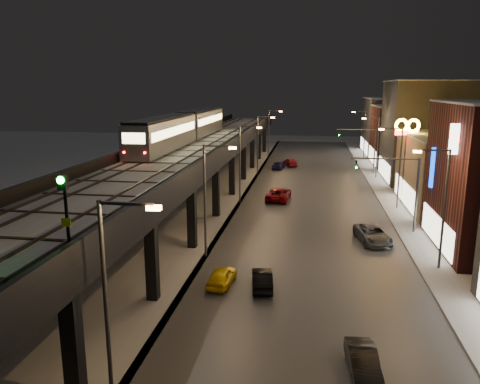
{
  "coord_description": "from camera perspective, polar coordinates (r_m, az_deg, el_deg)",
  "views": [
    {
      "loc": [
        7.33,
        -21.48,
        13.26
      ],
      "look_at": [
        1.79,
        14.79,
        5.0
      ],
      "focal_mm": 35.0,
      "sensor_mm": 36.0,
      "label": 1
    }
  ],
  "objects": [
    {
      "name": "sign_citgo",
      "position": [
        38.29,
        25.61,
        3.75
      ],
      "size": [
        2.24,
        0.39,
        10.65
      ],
      "color": "#38383A",
      "rests_on": "ground"
    },
    {
      "name": "streetlight_left_1",
      "position": [
        36.24,
        -3.9,
        -0.14
      ],
      "size": [
        2.57,
        0.28,
        9.0
      ],
      "color": "#38383A",
      "rests_on": "ground"
    },
    {
      "name": "under_viaduct_pavement",
      "position": [
        59.52,
        -4.48,
        -0.19
      ],
      "size": [
        11.0,
        120.0,
        0.06
      ],
      "primitive_type": "cube",
      "color": "#9FA1A8",
      "rests_on": "ground"
    },
    {
      "name": "road_surface",
      "position": [
        58.01,
        8.62,
        -0.64
      ],
      "size": [
        17.0,
        120.0,
        0.06
      ],
      "primitive_type": "cube",
      "color": "#46474D",
      "rests_on": "ground"
    },
    {
      "name": "car_near_white",
      "position": [
        31.89,
        2.71,
        -10.67
      ],
      "size": [
        1.84,
        3.93,
        1.24
      ],
      "primitive_type": "imported",
      "rotation": [
        0.0,
        0.0,
        3.28
      ],
      "color": "black",
      "rests_on": "ground"
    },
    {
      "name": "viaduct_parapet_far",
      "position": [
        56.69,
        -9.6,
        6.02
      ],
      "size": [
        0.3,
        100.0,
        1.1
      ],
      "primitive_type": "cube",
      "color": "black",
      "rests_on": "elevated_viaduct"
    },
    {
      "name": "viaduct_parapet_streetside",
      "position": [
        54.6,
        -0.85,
        5.95
      ],
      "size": [
        0.3,
        100.0,
        1.1
      ],
      "primitive_type": "cube",
      "color": "black",
      "rests_on": "elevated_viaduct"
    },
    {
      "name": "traffic_light_rig_b",
      "position": [
        74.48,
        15.25,
        5.49
      ],
      "size": [
        6.1,
        0.34,
        7.0
      ],
      "color": "#38383A",
      "rests_on": "ground"
    },
    {
      "name": "rail_signal",
      "position": [
        19.41,
        -20.64,
        -0.8
      ],
      "size": [
        0.39,
        0.45,
        3.36
      ],
      "color": "black",
      "rests_on": "viaduct_trackbed"
    },
    {
      "name": "viaduct_trackbed",
      "position": [
        55.51,
        -5.31,
        5.52
      ],
      "size": [
        8.4,
        100.0,
        0.32
      ],
      "color": "#B2B7C1",
      "rests_on": "elevated_viaduct"
    },
    {
      "name": "streetlight_right_4",
      "position": [
        89.34,
        14.8,
        7.12
      ],
      "size": [
        2.56,
        0.28,
        9.0
      ],
      "color": "#38383A",
      "rests_on": "ground"
    },
    {
      "name": "building_e",
      "position": [
        85.52,
        20.01,
        6.44
      ],
      "size": [
        12.2,
        12.2,
        10.16
      ],
      "color": "#51231E",
      "rests_on": "ground"
    },
    {
      "name": "streetlight_left_3",
      "position": [
        71.36,
        2.4,
        6.22
      ],
      "size": [
        2.57,
        0.28,
        9.0
      ],
      "color": "#38383A",
      "rests_on": "ground"
    },
    {
      "name": "building_c",
      "position": [
        56.76,
        25.64,
        2.12
      ],
      "size": [
        12.2,
        15.2,
        8.16
      ],
      "color": "#826E52",
      "rests_on": "ground"
    },
    {
      "name": "ground",
      "position": [
        26.28,
        -9.21,
        -17.79
      ],
      "size": [
        220.0,
        220.0,
        0.0
      ],
      "primitive_type": "plane",
      "color": "silver"
    },
    {
      "name": "car_far_white",
      "position": [
        77.28,
        4.72,
        3.27
      ],
      "size": [
        2.11,
        4.12,
        1.34
      ],
      "primitive_type": "imported",
      "rotation": [
        0.0,
        0.0,
        3.0
      ],
      "color": "#141741",
      "rests_on": "ground"
    },
    {
      "name": "streetlight_left_4",
      "position": [
        89.18,
        3.69,
        7.5
      ],
      "size": [
        2.57,
        0.28,
        9.0
      ],
      "color": "#38383A",
      "rests_on": "ground"
    },
    {
      "name": "sign_carwash",
      "position": [
        44.55,
        23.08,
        1.94
      ],
      "size": [
        1.57,
        0.35,
        8.15
      ],
      "color": "#38383A",
      "rests_on": "ground"
    },
    {
      "name": "sidewalk_right",
      "position": [
        58.88,
        18.39,
        -0.92
      ],
      "size": [
        4.0,
        120.0,
        0.14
      ],
      "primitive_type": "cube",
      "color": "#9FA1A8",
      "rests_on": "ground"
    },
    {
      "name": "car_onc_dark",
      "position": [
        42.3,
        15.9,
        -5.07
      ],
      "size": [
        3.27,
        5.49,
        1.43
      ],
      "primitive_type": "imported",
      "rotation": [
        0.0,
        0.0,
        0.18
      ],
      "color": "#51575F",
      "rests_on": "ground"
    },
    {
      "name": "building_d",
      "position": [
        71.71,
        22.25,
        6.81
      ],
      "size": [
        12.2,
        13.2,
        14.16
      ],
      "color": "#333337",
      "rests_on": "ground"
    },
    {
      "name": "streetlight_left_2",
      "position": [
        53.65,
        0.27,
        4.09
      ],
      "size": [
        2.57,
        0.28,
        9.0
      ],
      "color": "#38383A",
      "rests_on": "ground"
    },
    {
      "name": "car_mid_silver",
      "position": [
        55.87,
        4.72,
        -0.29
      ],
      "size": [
        2.96,
        5.62,
        1.51
      ],
      "primitive_type": "imported",
      "rotation": [
        0.0,
        0.0,
        3.06
      ],
      "color": "#73040A",
      "rests_on": "ground"
    },
    {
      "name": "building_f",
      "position": [
        99.19,
        18.49,
        7.6
      ],
      "size": [
        12.2,
        16.2,
        11.16
      ],
      "color": "#37383A",
      "rests_on": "ground"
    },
    {
      "name": "car_onc_silver",
      "position": [
        24.03,
        14.74,
        -19.52
      ],
      "size": [
        1.57,
        3.82,
        1.23
      ],
      "primitive_type": "imported",
      "rotation": [
        0.0,
        0.0,
        0.07
      ],
      "color": "black",
      "rests_on": "ground"
    },
    {
      "name": "streetlight_right_3",
      "position": [
        71.55,
        16.26,
        5.75
      ],
      "size": [
        2.56,
        0.28,
        9.0
      ],
      "color": "#38383A",
      "rests_on": "ground"
    },
    {
      "name": "elevated_viaduct",
      "position": [
        55.49,
        -5.32,
        4.72
      ],
      "size": [
        9.0,
        100.0,
        6.3
      ],
      "color": "black",
      "rests_on": "ground"
    },
    {
      "name": "car_mid_dark",
      "position": [
        80.58,
        6.16,
        3.61
      ],
      "size": [
        2.98,
        4.74,
        1.28
      ],
      "primitive_type": "imported",
      "rotation": [
        0.0,
        0.0,
        3.43
      ],
      "color": "maroon",
      "rests_on": "ground"
    },
    {
      "name": "streetlight_right_1",
      "position": [
        36.62,
        23.31,
        -1.02
      ],
      "size": [
        2.56,
        0.28,
        9.0
      ],
      "color": "#38383A",
      "rests_on": "ground"
    },
    {
      "name": "car_taxi",
      "position": [
        32.39,
        -2.23,
        -10.32
      ],
      "size": [
        1.76,
        3.69,
        1.22
      ],
      "primitive_type": "imported",
      "rotation": [
        0.0,
        0.0,
        3.05
      ],
      "color": "yellow",
      "rests_on": "ground"
    },
    {
      "name": "traffic_light_rig_a",
      "position": [
        45.16,
        19.36,
        0.77
      ],
      "size": [
        6.1,
        0.34,
        7.0
      ],
      "color": "#38383A",
      "rests_on": "ground"
    },
    {
      "name": "subway_train",
      "position": [
        60.11,
        -6.68,
        7.93
      ],
      "size": [
        2.93,
        35.4,
        3.5
      ],
      "color": "gray",
      "rests_on": "viaduct_trackbed"
    },
    {
      "name": "sign_mcdonalds",
      "position": [
        56.51,
        19.66,
        6.56
      ],
      "size": [
        2.91,
        0.79,
        9.8
      ],
      "color": "#38383A",
      "rests_on": "ground"
    },
    {
      "name": "streetlight_left_0",
      "position": [
        19.9,
        -15.41,
        -11.58
      ],
      "size": [
        2.57,
        0.28,
        9.0
      ],
      "color": "#38383A",
      "rests_on": "ground"
    },
    {
      "name": "streetlight_right_2",
      "position": [
        53.91,
        18.65,
        3.46
      ],
      "size": [
        2.56,
        0.28,
        9.0
      ],
      "color": "#38383A",
      "rests_on": "ground"
    }
  ]
}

